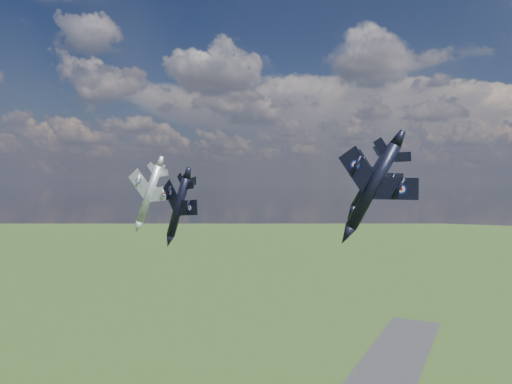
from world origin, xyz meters
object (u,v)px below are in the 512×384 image
at_px(jet_lead_navy, 178,207).
at_px(jet_high_navy, 371,178).
at_px(jet_right_navy, 373,187).
at_px(jet_left_silver, 149,194).

height_order(jet_lead_navy, jet_high_navy, jet_high_navy).
height_order(jet_right_navy, jet_left_silver, jet_right_navy).
distance_m(jet_right_navy, jet_high_navy, 21.15).
relative_size(jet_right_navy, jet_high_navy, 1.06).
height_order(jet_right_navy, jet_high_navy, jet_high_navy).
bearing_deg(jet_high_navy, jet_right_navy, -97.27).
distance_m(jet_right_navy, jet_left_silver, 46.63).
height_order(jet_lead_navy, jet_left_silver, jet_left_silver).
relative_size(jet_right_navy, jet_left_silver, 1.03).
bearing_deg(jet_lead_navy, jet_right_navy, 2.41).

